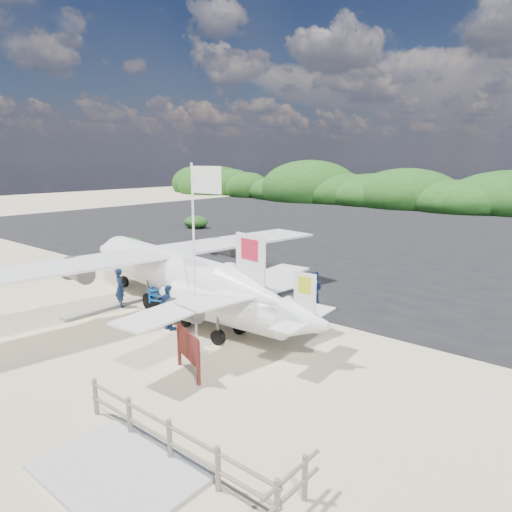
{
  "coord_description": "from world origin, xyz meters",
  "views": [
    {
      "loc": [
        13.27,
        -10.75,
        6.59
      ],
      "look_at": [
        -0.33,
        5.65,
        2.12
      ],
      "focal_mm": 32.0,
      "sensor_mm": 36.0,
      "label": 1
    }
  ],
  "objects_px": {
    "crew_a": "(120,288)",
    "signboard": "(189,374)",
    "crew_b": "(313,290)",
    "aircraft_small": "(310,223)",
    "flagpole": "(197,350)",
    "baggage_cart": "(181,311)",
    "crew_c": "(169,308)"
  },
  "relations": [
    {
      "from": "crew_b",
      "to": "crew_c",
      "type": "height_order",
      "value": "crew_c"
    },
    {
      "from": "crew_a",
      "to": "crew_c",
      "type": "bearing_deg",
      "value": -172.45
    },
    {
      "from": "crew_b",
      "to": "aircraft_small",
      "type": "distance_m",
      "value": 28.94
    },
    {
      "from": "flagpole",
      "to": "crew_b",
      "type": "distance_m",
      "value": 6.66
    },
    {
      "from": "crew_a",
      "to": "crew_c",
      "type": "xyz_separation_m",
      "value": [
        4.04,
        -0.49,
        0.02
      ]
    },
    {
      "from": "crew_a",
      "to": "crew_b",
      "type": "xyz_separation_m",
      "value": [
        6.95,
        5.42,
        -0.03
      ]
    },
    {
      "from": "crew_a",
      "to": "signboard",
      "type": "bearing_deg",
      "value": 175.25
    },
    {
      "from": "flagpole",
      "to": "signboard",
      "type": "xyz_separation_m",
      "value": [
        1.21,
        -1.47,
        0.0
      ]
    },
    {
      "from": "aircraft_small",
      "to": "signboard",
      "type": "bearing_deg",
      "value": 112.94
    },
    {
      "from": "flagpole",
      "to": "crew_c",
      "type": "height_order",
      "value": "flagpole"
    },
    {
      "from": "signboard",
      "to": "crew_b",
      "type": "bearing_deg",
      "value": 114.26
    },
    {
      "from": "crew_b",
      "to": "aircraft_small",
      "type": "xyz_separation_m",
      "value": [
        -15.93,
        24.15,
        -0.87
      ]
    },
    {
      "from": "signboard",
      "to": "crew_a",
      "type": "xyz_separation_m",
      "value": [
        -7.51,
        2.63,
        0.9
      ]
    },
    {
      "from": "signboard",
      "to": "crew_b",
      "type": "distance_m",
      "value": 8.11
    },
    {
      "from": "flagpole",
      "to": "aircraft_small",
      "type": "bearing_deg",
      "value": 116.44
    },
    {
      "from": "flagpole",
      "to": "aircraft_small",
      "type": "xyz_separation_m",
      "value": [
        -15.27,
        30.72,
        0.0
      ]
    },
    {
      "from": "baggage_cart",
      "to": "signboard",
      "type": "bearing_deg",
      "value": -57.69
    },
    {
      "from": "baggage_cart",
      "to": "aircraft_small",
      "type": "xyz_separation_m",
      "value": [
        -11.63,
        28.3,
        0.0
      ]
    },
    {
      "from": "crew_c",
      "to": "aircraft_small",
      "type": "relative_size",
      "value": 0.23
    },
    {
      "from": "signboard",
      "to": "aircraft_small",
      "type": "xyz_separation_m",
      "value": [
        -16.49,
        32.19,
        0.0
      ]
    },
    {
      "from": "baggage_cart",
      "to": "flagpole",
      "type": "relative_size",
      "value": 0.4
    },
    {
      "from": "signboard",
      "to": "crew_a",
      "type": "relative_size",
      "value": 1.0
    },
    {
      "from": "crew_a",
      "to": "crew_c",
      "type": "relative_size",
      "value": 0.98
    },
    {
      "from": "signboard",
      "to": "aircraft_small",
      "type": "distance_m",
      "value": 36.17
    },
    {
      "from": "flagpole",
      "to": "signboard",
      "type": "relative_size",
      "value": 3.62
    },
    {
      "from": "baggage_cart",
      "to": "crew_b",
      "type": "relative_size",
      "value": 1.51
    },
    {
      "from": "crew_b",
      "to": "crew_c",
      "type": "xyz_separation_m",
      "value": [
        -2.91,
        -5.91,
        0.05
      ]
    },
    {
      "from": "flagpole",
      "to": "crew_c",
      "type": "xyz_separation_m",
      "value": [
        -2.25,
        0.66,
        0.92
      ]
    },
    {
      "from": "flagpole",
      "to": "crew_a",
      "type": "xyz_separation_m",
      "value": [
        -6.29,
        1.15,
        0.9
      ]
    },
    {
      "from": "crew_a",
      "to": "aircraft_small",
      "type": "bearing_deg",
      "value": -58.57
    },
    {
      "from": "flagpole",
      "to": "signboard",
      "type": "bearing_deg",
      "value": -50.51
    },
    {
      "from": "crew_b",
      "to": "aircraft_small",
      "type": "height_order",
      "value": "crew_b"
    }
  ]
}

